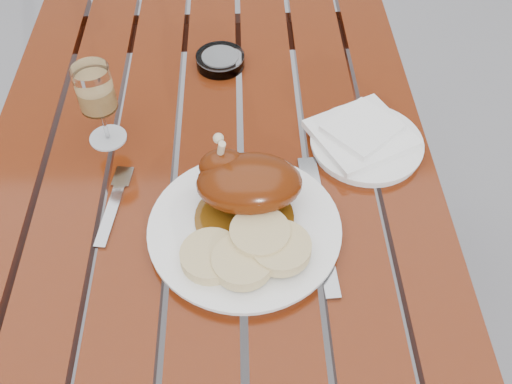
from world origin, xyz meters
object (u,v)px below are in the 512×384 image
side_plate (366,144)px  ashtray (220,60)px  table (218,290)px  wine_glass (99,106)px  dinner_plate (245,229)px

side_plate → ashtray: ashtray is taller
table → ashtray: bearing=86.4°
wine_glass → dinner_plate: bearing=-42.1°
table → side_plate: (0.29, 0.07, 0.38)m
dinner_plate → side_plate: bearing=39.8°
wine_glass → side_plate: bearing=-4.5°
dinner_plate → wine_glass: wine_glass is taller
wine_glass → ashtray: size_ratio=1.58×
table → wine_glass: wine_glass is taller
dinner_plate → wine_glass: bearing=137.9°
table → ashtray: size_ratio=11.95×
wine_glass → side_plate: size_ratio=0.78×
side_plate → table: bearing=-166.4°
wine_glass → ashtray: 0.30m
dinner_plate → table: bearing=118.0°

